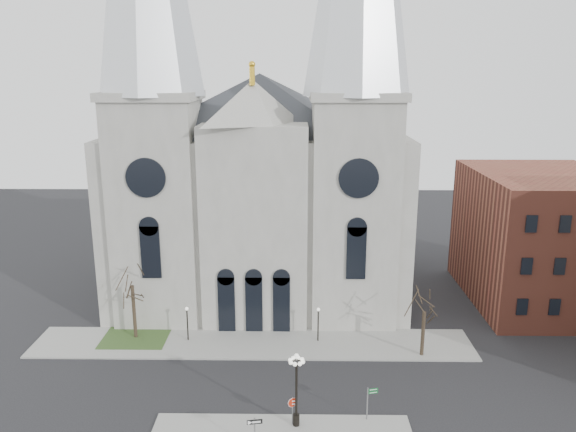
{
  "coord_description": "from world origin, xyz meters",
  "views": [
    {
      "loc": [
        3.9,
        -35.7,
        24.25
      ],
      "look_at": [
        3.29,
        8.0,
        12.92
      ],
      "focal_mm": 35.0,
      "sensor_mm": 36.0,
      "label": 1
    }
  ],
  "objects_px": {
    "stop_sign": "(293,405)",
    "one_way_sign": "(255,428)",
    "street_name_sign": "(369,401)",
    "globe_lamp": "(296,381)"
  },
  "relations": [
    {
      "from": "stop_sign",
      "to": "one_way_sign",
      "type": "bearing_deg",
      "value": -137.21
    },
    {
      "from": "stop_sign",
      "to": "globe_lamp",
      "type": "distance_m",
      "value": 1.97
    },
    {
      "from": "one_way_sign",
      "to": "globe_lamp",
      "type": "bearing_deg",
      "value": 34.18
    },
    {
      "from": "stop_sign",
      "to": "street_name_sign",
      "type": "bearing_deg",
      "value": 1.45
    },
    {
      "from": "one_way_sign",
      "to": "street_name_sign",
      "type": "relative_size",
      "value": 0.93
    },
    {
      "from": "stop_sign",
      "to": "one_way_sign",
      "type": "distance_m",
      "value": 3.67
    },
    {
      "from": "stop_sign",
      "to": "street_name_sign",
      "type": "xyz_separation_m",
      "value": [
        5.38,
        0.65,
        -0.06
      ]
    },
    {
      "from": "globe_lamp",
      "to": "street_name_sign",
      "type": "relative_size",
      "value": 2.21
    },
    {
      "from": "globe_lamp",
      "to": "one_way_sign",
      "type": "bearing_deg",
      "value": -136.18
    },
    {
      "from": "stop_sign",
      "to": "street_name_sign",
      "type": "distance_m",
      "value": 5.42
    }
  ]
}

